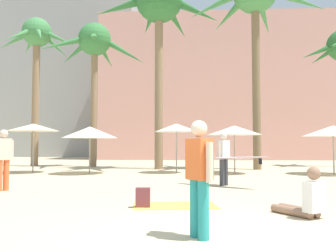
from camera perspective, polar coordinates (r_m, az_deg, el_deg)
The scene contains 18 objects.
ground at distance 5.07m, azimuth 8.60°, elevation -18.06°, with size 120.00×120.00×0.00m, color #C6B28C.
hotel_pink at distance 36.75m, azimuth 9.94°, elevation 5.35°, with size 24.79×9.74×13.36m, color #DB9989.
hotel_tower_gray at distance 48.10m, azimuth -14.67°, elevation 15.27°, with size 15.94×10.37×32.77m, color gray.
palm_tree_far_left at distance 21.06m, azimuth -1.45°, elevation 18.48°, with size 7.13×7.01×10.86m.
palm_tree_left at distance 23.08m, azimuth -11.76°, elevation 12.22°, with size 6.13×6.78×8.91m.
palm_tree_right at distance 21.47m, azimuth 13.78°, elevation 18.94°, with size 7.54×6.80×11.16m.
palm_tree_far_right at distance 24.89m, azimuth -20.31°, elevation 12.09°, with size 5.35×4.93×9.51m.
cafe_umbrella_0 at distance 16.82m, azimuth 10.59°, elevation -0.69°, with size 2.57×2.57×2.23m.
cafe_umbrella_1 at distance 17.02m, azimuth 1.36°, elevation -0.28°, with size 2.09×2.09×2.35m.
cafe_umbrella_2 at distance 17.70m, azimuth 24.93°, elevation -0.72°, with size 2.72×2.72×2.20m.
cafe_umbrella_3 at distance 18.18m, azimuth -20.72°, elevation -0.21°, with size 2.42×2.42×2.34m.
cafe_umbrella_5 at distance 16.86m, azimuth -12.41°, elevation -0.99°, with size 2.55×2.55×2.18m.
beach_towel at distance 7.91m, azimuth 1.10°, elevation -12.60°, with size 1.79×0.96×0.01m, color #F4CC4C.
backpack at distance 7.66m, azimuth -4.03°, elevation -11.43°, with size 0.31×0.25×0.42m.
person_near_left at distance 11.67m, azimuth 9.00°, elevation -4.95°, with size 2.66×1.99×1.73m.
person_mid_right at distance 11.35m, azimuth -24.89°, elevation -4.53°, with size 0.43×0.55×1.77m.
person_mid_left at distance 7.10m, azimuth 21.22°, elevation -10.95°, with size 0.86×1.03×0.93m.
person_far_right at distance 5.12m, azimuth 5.02°, elevation -7.57°, with size 0.40×0.56×1.67m.
Camera 1 is at (-0.50, -4.88, 1.31)m, focal length 38.03 mm.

